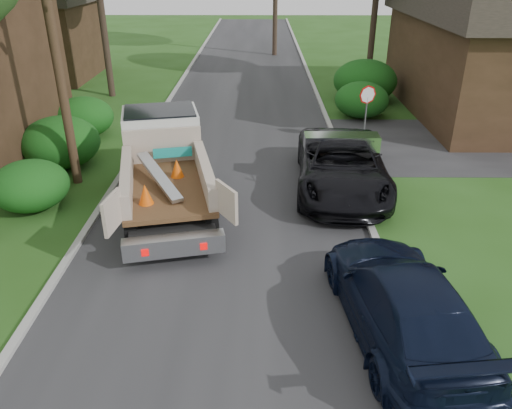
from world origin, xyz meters
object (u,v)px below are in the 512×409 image
object	(u,v)px
flatbed_truck	(164,157)
black_pickup	(342,165)
utility_pole	(51,27)
house_left_far	(32,28)
navy_suv	(403,301)
house_right	(512,47)
stop_sign	(367,103)

from	to	relation	value
flatbed_truck	black_pickup	size ratio (longest dim) A/B	1.15
utility_pole	house_left_far	size ratio (longest dim) A/B	1.32
utility_pole	black_pickup	xyz separation A→B (m)	(9.08, -0.48, -4.30)
utility_pole	navy_suv	world-z (taller)	utility_pole
house_left_far	house_right	bearing A→B (deg)	-16.80
flatbed_truck	black_pickup	world-z (taller)	flatbed_truck
stop_sign	navy_suv	distance (m)	11.82
stop_sign	house_left_far	size ratio (longest dim) A/B	0.33
navy_suv	flatbed_truck	bearing A→B (deg)	-54.23
navy_suv	house_right	bearing A→B (deg)	-125.34
stop_sign	navy_suv	world-z (taller)	stop_sign
flatbed_truck	black_pickup	distance (m)	5.83
black_pickup	navy_suv	distance (m)	7.20
utility_pole	black_pickup	distance (m)	10.06
stop_sign	flatbed_truck	bearing A→B (deg)	-145.18
utility_pole	house_right	world-z (taller)	utility_pole
house_left_far	stop_sign	bearing A→B (deg)	-34.81
stop_sign	black_pickup	distance (m)	4.86
stop_sign	house_right	world-z (taller)	house_right
stop_sign	utility_pole	world-z (taller)	utility_pole
house_left_far	navy_suv	bearing A→B (deg)	-54.99
house_right	flatbed_truck	world-z (taller)	house_right
stop_sign	house_right	bearing A→B (deg)	32.66
utility_pole	flatbed_truck	world-z (taller)	utility_pole
house_left_far	flatbed_truck	xyz separation A→B (m)	(11.33, -18.13, -1.65)
utility_pole	black_pickup	world-z (taller)	utility_pole
house_left_far	black_pickup	size ratio (longest dim) A/B	1.20
stop_sign	utility_pole	distance (m)	11.91
house_left_far	flatbed_truck	bearing A→B (deg)	-58.00
house_right	black_pickup	xyz separation A→B (m)	(-9.40, -9.50, -2.29)
navy_suv	stop_sign	bearing A→B (deg)	-103.32
house_left_far	house_right	xyz separation A→B (m)	(26.50, -8.00, 0.11)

